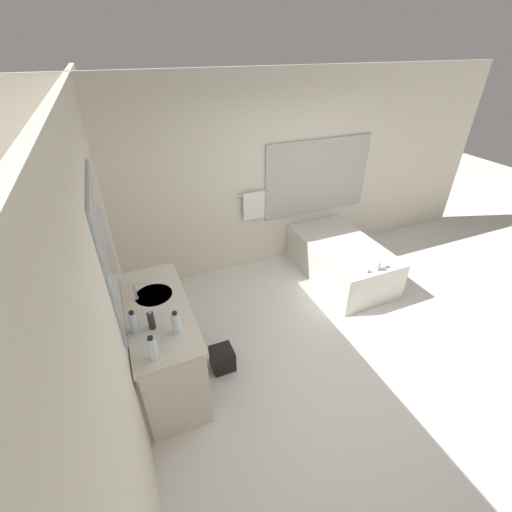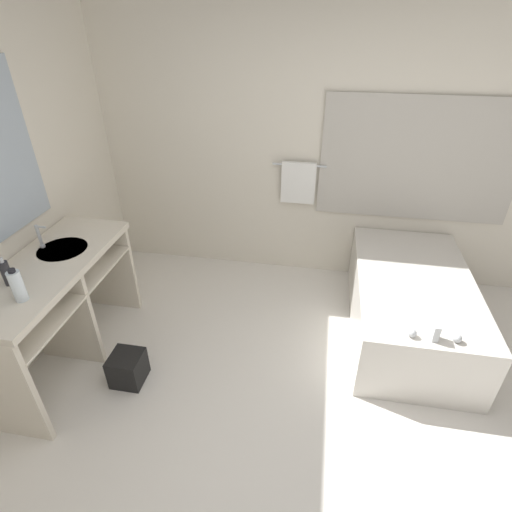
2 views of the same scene
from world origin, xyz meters
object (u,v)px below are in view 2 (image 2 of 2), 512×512
at_px(water_bottle_1, 17,286).
at_px(bathtub, 410,302).
at_px(waste_bin, 128,368).
at_px(soap_dispenser, 6,273).

bearing_deg(water_bottle_1, bathtub, 24.88).
distance_m(bathtub, waste_bin, 2.31).
relative_size(soap_dispenser, waste_bin, 0.80).
height_order(water_bottle_1, waste_bin, water_bottle_1).
xyz_separation_m(bathtub, soap_dispenser, (-2.72, -1.04, 0.68)).
bearing_deg(water_bottle_1, soap_dispenser, 144.43).
relative_size(bathtub, waste_bin, 6.61).
distance_m(bathtub, soap_dispenser, 2.99).
bearing_deg(waste_bin, water_bottle_1, -151.14).
relative_size(bathtub, water_bottle_1, 7.32).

